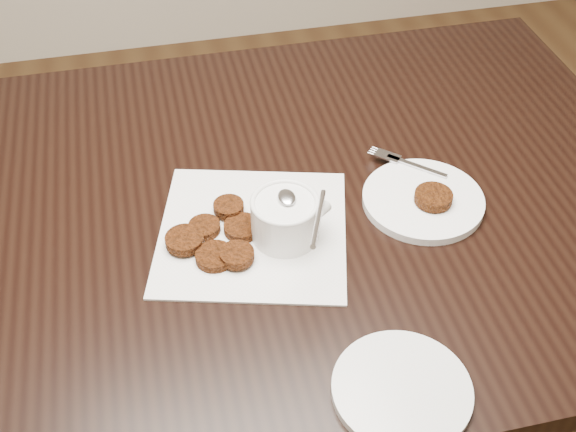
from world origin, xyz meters
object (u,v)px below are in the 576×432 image
at_px(napkin, 253,232).
at_px(sauce_ramekin, 285,201).
at_px(plate_empty, 402,390).
at_px(plate_with_patty, 424,197).
at_px(table, 242,344).

height_order(napkin, sauce_ramekin, sauce_ramekin).
relative_size(sauce_ramekin, plate_empty, 0.79).
xyz_separation_m(napkin, plate_with_patty, (0.28, 0.01, 0.01)).
bearing_deg(plate_with_patty, table, 167.85).
xyz_separation_m(sauce_ramekin, plate_with_patty, (0.24, 0.03, -0.06)).
bearing_deg(napkin, sauce_ramekin, -23.51).
relative_size(table, plate_empty, 8.32).
distance_m(sauce_ramekin, plate_empty, 0.32).
height_order(table, sauce_ramekin, sauce_ramekin).
relative_size(napkin, sauce_ramekin, 2.05).
bearing_deg(sauce_ramekin, table, 126.64).
height_order(napkin, plate_empty, plate_empty).
relative_size(plate_with_patty, plate_empty, 1.10).
distance_m(table, plate_empty, 0.57).
height_order(table, napkin, napkin).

